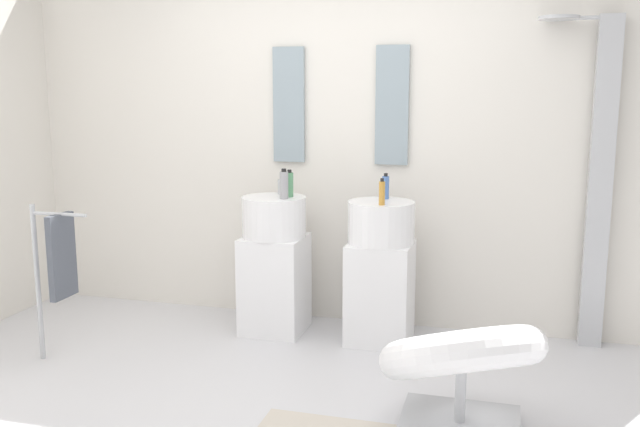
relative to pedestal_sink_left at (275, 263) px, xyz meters
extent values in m
cube|color=silver|center=(0.36, -1.25, -0.49)|extent=(4.80, 3.60, 0.04)
cube|color=silver|center=(0.36, 0.40, 0.83)|extent=(4.80, 0.10, 2.60)
cube|color=white|center=(0.00, 0.00, -0.14)|extent=(0.40, 0.40, 0.65)
cylinder|color=white|center=(0.00, 0.00, 0.31)|extent=(0.42, 0.42, 0.27)
cylinder|color=#B7BABF|center=(0.00, 0.12, 0.50)|extent=(0.02, 0.02, 0.10)
cube|color=white|center=(0.72, 0.00, -0.14)|extent=(0.40, 0.40, 0.65)
cylinder|color=white|center=(0.72, 0.00, 0.31)|extent=(0.42, 0.42, 0.27)
cylinder|color=#B7BABF|center=(0.72, 0.12, 0.50)|extent=(0.02, 0.02, 0.10)
cube|color=#8C9EA8|center=(0.00, 0.33, 1.04)|extent=(0.22, 0.03, 0.78)
cube|color=#8C9EA8|center=(0.72, 0.33, 1.04)|extent=(0.22, 0.03, 0.78)
cube|color=#B7BABF|center=(2.02, 0.28, 0.55)|extent=(0.14, 0.08, 2.05)
cylinder|color=#B7BABF|center=(1.87, 0.26, 1.56)|extent=(0.30, 0.02, 0.02)
cylinder|color=#B7BABF|center=(1.72, 0.23, 1.56)|extent=(0.24, 0.24, 0.02)
cube|color=#B7BABF|center=(1.31, -1.11, -0.44)|extent=(0.56, 0.50, 0.06)
cylinder|color=#B7BABF|center=(1.31, -1.11, -0.27)|extent=(0.05, 0.05, 0.34)
torus|color=white|center=(1.31, -1.11, -0.07)|extent=(1.07, 1.07, 0.49)
cylinder|color=#B7BABF|center=(-1.20, -0.85, 0.00)|extent=(0.03, 0.03, 0.95)
cylinder|color=#B7BABF|center=(-1.02, -0.85, 0.43)|extent=(0.36, 0.02, 0.02)
cube|color=#4C515B|center=(-1.02, -0.85, 0.18)|extent=(0.04, 0.22, 0.50)
cylinder|color=#99999E|center=(0.09, -0.06, 0.54)|extent=(0.06, 0.06, 0.18)
cylinder|color=black|center=(0.09, -0.06, 0.63)|extent=(0.03, 0.03, 0.02)
cylinder|color=#4C72B7|center=(0.72, 0.11, 0.52)|extent=(0.04, 0.04, 0.15)
cylinder|color=black|center=(0.72, 0.11, 0.60)|extent=(0.02, 0.02, 0.02)
cylinder|color=#59996B|center=(0.10, 0.03, 0.53)|extent=(0.05, 0.05, 0.16)
cylinder|color=black|center=(0.10, 0.03, 0.62)|extent=(0.03, 0.03, 0.02)
cylinder|color=#C68C38|center=(0.74, -0.13, 0.52)|extent=(0.04, 0.04, 0.14)
cylinder|color=black|center=(0.74, -0.13, 0.60)|extent=(0.02, 0.02, 0.02)
camera|label=1|loc=(1.49, -4.21, 1.13)|focal=38.59mm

